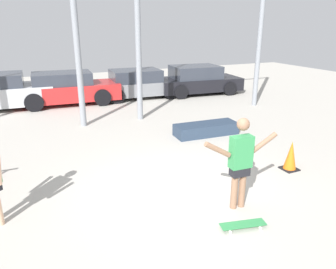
{
  "coord_description": "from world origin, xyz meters",
  "views": [
    {
      "loc": [
        -2.77,
        -5.33,
        3.34
      ],
      "look_at": [
        0.27,
        1.46,
        0.8
      ],
      "focal_mm": 35.0,
      "sensor_mm": 36.0,
      "label": 1
    }
  ],
  "objects_px": {
    "grind_box": "(206,129)",
    "parked_car_black": "(197,80)",
    "traffic_cone": "(291,156)",
    "parked_car_grey": "(138,84)",
    "skateboarder": "(241,159)",
    "parked_car_red": "(66,89)",
    "skateboard": "(243,224)"
  },
  "relations": [
    {
      "from": "grind_box",
      "to": "parked_car_black",
      "type": "distance_m",
      "value": 6.37
    },
    {
      "from": "skateboarder",
      "to": "traffic_cone",
      "type": "distance_m",
      "value": 2.42
    },
    {
      "from": "skateboarder",
      "to": "parked_car_black",
      "type": "bearing_deg",
      "value": 67.92
    },
    {
      "from": "skateboard",
      "to": "parked_car_grey",
      "type": "bearing_deg",
      "value": 92.44
    },
    {
      "from": "skateboard",
      "to": "traffic_cone",
      "type": "xyz_separation_m",
      "value": [
        2.46,
        1.5,
        0.29
      ]
    },
    {
      "from": "skateboarder",
      "to": "traffic_cone",
      "type": "bearing_deg",
      "value": 25.27
    },
    {
      "from": "skateboard",
      "to": "traffic_cone",
      "type": "distance_m",
      "value": 2.89
    },
    {
      "from": "skateboard",
      "to": "parked_car_grey",
      "type": "height_order",
      "value": "parked_car_grey"
    },
    {
      "from": "skateboarder",
      "to": "parked_car_black",
      "type": "height_order",
      "value": "skateboarder"
    },
    {
      "from": "grind_box",
      "to": "traffic_cone",
      "type": "bearing_deg",
      "value": -80.37
    },
    {
      "from": "skateboard",
      "to": "parked_car_red",
      "type": "xyz_separation_m",
      "value": [
        -1.45,
        10.57,
        0.61
      ]
    },
    {
      "from": "grind_box",
      "to": "parked_car_grey",
      "type": "bearing_deg",
      "value": 91.33
    },
    {
      "from": "grind_box",
      "to": "parked_car_black",
      "type": "height_order",
      "value": "parked_car_black"
    },
    {
      "from": "skateboard",
      "to": "grind_box",
      "type": "relative_size",
      "value": 0.41
    },
    {
      "from": "skateboard",
      "to": "parked_car_grey",
      "type": "xyz_separation_m",
      "value": [
        1.8,
        10.58,
        0.57
      ]
    },
    {
      "from": "parked_car_red",
      "to": "traffic_cone",
      "type": "distance_m",
      "value": 9.88
    },
    {
      "from": "skateboarder",
      "to": "grind_box",
      "type": "bearing_deg",
      "value": 70.3
    },
    {
      "from": "skateboard",
      "to": "grind_box",
      "type": "xyz_separation_m",
      "value": [
        1.94,
        4.56,
        0.12
      ]
    },
    {
      "from": "parked_car_red",
      "to": "parked_car_black",
      "type": "bearing_deg",
      "value": 0.63
    },
    {
      "from": "parked_car_red",
      "to": "traffic_cone",
      "type": "height_order",
      "value": "parked_car_red"
    },
    {
      "from": "skateboarder",
      "to": "parked_car_grey",
      "type": "height_order",
      "value": "skateboarder"
    },
    {
      "from": "skateboard",
      "to": "grind_box",
      "type": "bearing_deg",
      "value": 79.07
    },
    {
      "from": "parked_car_grey",
      "to": "traffic_cone",
      "type": "xyz_separation_m",
      "value": [
        0.66,
        -9.08,
        -0.28
      ]
    },
    {
      "from": "skateboard",
      "to": "parked_car_black",
      "type": "relative_size",
      "value": 0.19
    },
    {
      "from": "grind_box",
      "to": "parked_car_black",
      "type": "xyz_separation_m",
      "value": [
        2.82,
        5.69,
        0.48
      ]
    },
    {
      "from": "parked_car_black",
      "to": "parked_car_grey",
      "type": "bearing_deg",
      "value": 178.65
    },
    {
      "from": "skateboard",
      "to": "grind_box",
      "type": "distance_m",
      "value": 4.96
    },
    {
      "from": "parked_car_grey",
      "to": "skateboard",
      "type": "bearing_deg",
      "value": -96.6
    },
    {
      "from": "parked_car_grey",
      "to": "grind_box",
      "type": "bearing_deg",
      "value": -85.63
    },
    {
      "from": "parked_car_red",
      "to": "parked_car_grey",
      "type": "bearing_deg",
      "value": 3.78
    },
    {
      "from": "parked_car_grey",
      "to": "skateboarder",
      "type": "bearing_deg",
      "value": -95.46
    },
    {
      "from": "grind_box",
      "to": "parked_car_red",
      "type": "relative_size",
      "value": 0.45
    }
  ]
}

